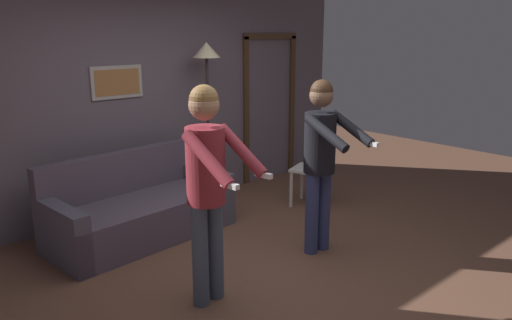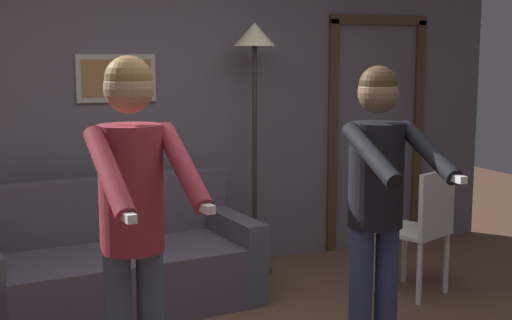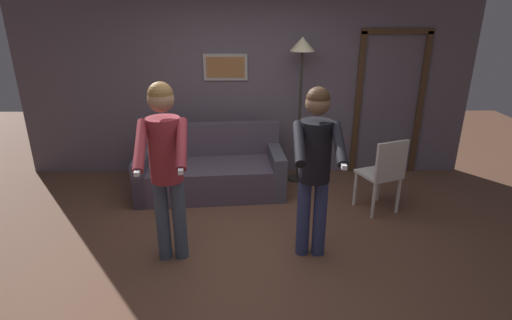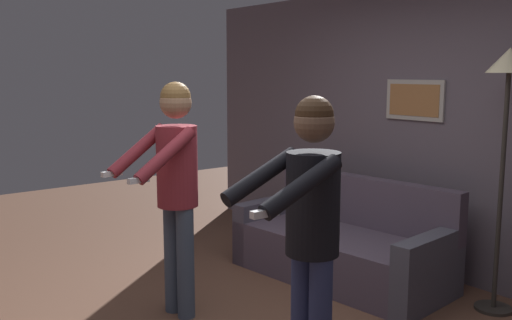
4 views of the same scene
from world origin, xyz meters
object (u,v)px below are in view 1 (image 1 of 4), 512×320
person_standing_right (321,151)px  dining_chair_distant (317,165)px  couch (140,211)px  person_standing_left (207,175)px  torchiere_lamp (207,71)px

person_standing_right → dining_chair_distant: person_standing_right is taller
person_standing_right → couch: bearing=127.1°
couch → person_standing_left: (-0.23, -1.55, 0.78)m
couch → torchiere_lamp: (1.21, 0.40, 1.37)m
couch → torchiere_lamp: size_ratio=0.99×
couch → person_standing_right: person_standing_right is taller
torchiere_lamp → person_standing_right: 2.00m
torchiere_lamp → person_standing_left: (-1.44, -1.95, -0.59)m
torchiere_lamp → dining_chair_distant: (0.89, -1.01, -1.12)m
couch → dining_chair_distant: 2.20m
person_standing_right → torchiere_lamp: bearing=87.7°
couch → dining_chair_distant: (2.10, -0.61, 0.25)m
torchiere_lamp → dining_chair_distant: torchiere_lamp is taller
couch → torchiere_lamp: 1.87m
torchiere_lamp → dining_chair_distant: size_ratio=2.14×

